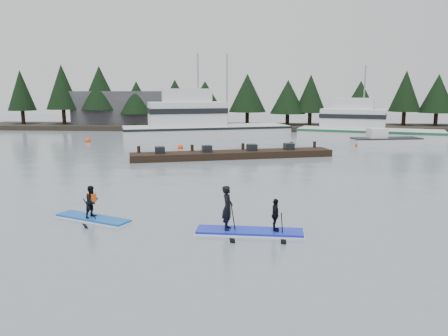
# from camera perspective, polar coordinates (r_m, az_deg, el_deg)

# --- Properties ---
(ground) EXTENTS (160.00, 160.00, 0.00)m
(ground) POSITION_cam_1_polar(r_m,az_deg,el_deg) (16.96, -1.37, -7.20)
(ground) COLOR slate
(ground) RESTS_ON ground
(far_shore) EXTENTS (70.00, 8.00, 0.60)m
(far_shore) POSITION_cam_1_polar(r_m,az_deg,el_deg) (58.34, 2.39, 5.38)
(far_shore) COLOR #2D281E
(far_shore) RESTS_ON ground
(treeline) EXTENTS (60.00, 4.00, 8.00)m
(treeline) POSITION_cam_1_polar(r_m,az_deg,el_deg) (58.37, 2.39, 5.09)
(treeline) COLOR black
(treeline) RESTS_ON ground
(waterfront_building) EXTENTS (18.00, 6.00, 5.00)m
(waterfront_building) POSITION_cam_1_polar(r_m,az_deg,el_deg) (62.15, -10.68, 7.53)
(waterfront_building) COLOR #4C4C51
(waterfront_building) RESTS_ON ground
(fishing_boat_large) EXTENTS (18.37, 10.28, 10.00)m
(fishing_boat_large) POSITION_cam_1_polar(r_m,az_deg,el_deg) (47.54, -2.96, 4.87)
(fishing_boat_large) COLOR silver
(fishing_boat_large) RESTS_ON ground
(fishing_boat_medium) EXTENTS (14.89, 8.22, 8.55)m
(fishing_boat_medium) POSITION_cam_1_polar(r_m,az_deg,el_deg) (48.01, 17.94, 4.27)
(fishing_boat_medium) COLOR silver
(fishing_boat_medium) RESTS_ON ground
(skiff) EXTENTS (6.51, 3.02, 0.73)m
(skiff) POSITION_cam_1_polar(r_m,az_deg,el_deg) (43.34, 20.41, 3.23)
(skiff) COLOR silver
(skiff) RESTS_ON ground
(floating_dock) EXTENTS (15.35, 6.27, 0.51)m
(floating_dock) POSITION_cam_1_polar(r_m,az_deg,el_deg) (33.18, 1.16, 1.77)
(floating_dock) COLOR black
(floating_dock) RESTS_ON ground
(buoy_d) EXTENTS (0.51, 0.51, 0.51)m
(buoy_d) POSITION_cam_1_polar(r_m,az_deg,el_deg) (36.00, 4.95, 1.97)
(buoy_d) COLOR #FF450C
(buoy_d) RESTS_ON ground
(buoy_b) EXTENTS (0.49, 0.49, 0.49)m
(buoy_b) POSITION_cam_1_polar(r_m,az_deg,el_deg) (38.76, -5.73, 2.53)
(buoy_b) COLOR #FF450C
(buoy_b) RESTS_ON ground
(buoy_c) EXTENTS (0.54, 0.54, 0.54)m
(buoy_c) POSITION_cam_1_polar(r_m,az_deg,el_deg) (41.60, 17.11, 2.65)
(buoy_c) COLOR #FF450C
(buoy_c) RESTS_ON ground
(buoy_a) EXTENTS (0.55, 0.55, 0.55)m
(buoy_a) POSITION_cam_1_polar(r_m,az_deg,el_deg) (45.54, -17.33, 3.24)
(buoy_a) COLOR #FF450C
(buoy_a) RESTS_ON ground
(paddleboard_solo) EXTENTS (3.29, 2.00, 1.84)m
(paddleboard_solo) POSITION_cam_1_polar(r_m,az_deg,el_deg) (18.01, -16.81, -5.14)
(paddleboard_solo) COLOR #1252B0
(paddleboard_solo) RESTS_ON ground
(paddleboard_duo) EXTENTS (3.83, 1.23, 2.21)m
(paddleboard_duo) POSITION_cam_1_polar(r_m,az_deg,el_deg) (15.65, 3.11, -6.78)
(paddleboard_duo) COLOR #1426C0
(paddleboard_duo) RESTS_ON ground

